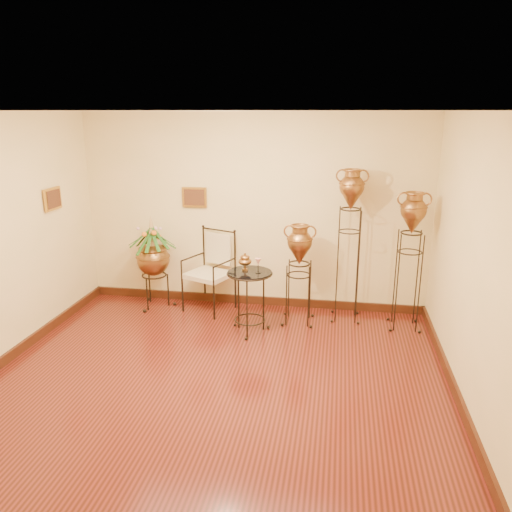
% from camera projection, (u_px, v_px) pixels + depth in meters
% --- Properties ---
extents(ground, '(5.00, 5.00, 0.00)m').
position_uv_depth(ground, '(212.00, 391.00, 5.19)').
color(ground, maroon).
rests_on(ground, ground).
extents(room_shell, '(5.02, 5.02, 2.81)m').
position_uv_depth(room_shell, '(207.00, 228.00, 4.71)').
color(room_shell, '#FFE4A4').
rests_on(room_shell, ground).
extents(amphora_tall, '(0.49, 0.49, 2.10)m').
position_uv_depth(amphora_tall, '(349.00, 244.00, 6.70)').
color(amphora_tall, black).
rests_on(amphora_tall, ground).
extents(amphora_mid, '(0.42, 0.42, 1.85)m').
position_uv_depth(amphora_mid, '(409.00, 260.00, 6.47)').
color(amphora_mid, black).
rests_on(amphora_mid, ground).
extents(amphora_short, '(0.56, 0.56, 1.39)m').
position_uv_depth(amphora_short, '(299.00, 274.00, 6.71)').
color(amphora_short, black).
rests_on(amphora_short, ground).
extents(planter_urn, '(0.99, 0.99, 1.40)m').
position_uv_depth(planter_urn, '(153.00, 256.00, 7.23)').
color(planter_urn, black).
rests_on(planter_urn, ground).
extents(armchair, '(0.84, 0.81, 1.16)m').
position_uv_depth(armchair, '(209.00, 271.00, 7.16)').
color(armchair, black).
rests_on(armchair, ground).
extents(side_table, '(0.63, 0.63, 1.05)m').
position_uv_depth(side_table, '(250.00, 301.00, 6.46)').
color(side_table, black).
rests_on(side_table, ground).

